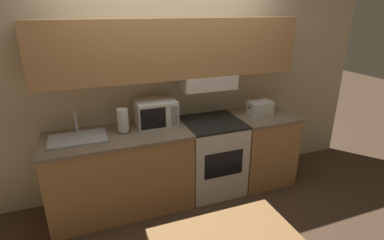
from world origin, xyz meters
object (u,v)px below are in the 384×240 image
stove_range (212,155)px  sink_basin (78,138)px  toaster (260,108)px  microwave (156,113)px  paper_towel_roll (123,121)px

stove_range → sink_basin: sink_basin is taller
stove_range → toaster: toaster is taller
stove_range → sink_basin: size_ratio=1.60×
toaster → microwave: bearing=175.4°
microwave → sink_basin: 0.85m
stove_range → sink_basin: 1.53m
toaster → paper_towel_roll: 1.65m
microwave → toaster: 1.29m
stove_range → microwave: 0.87m
microwave → paper_towel_roll: bearing=-167.9°
toaster → sink_basin: size_ratio=0.54×
microwave → sink_basin: microwave is taller
stove_range → sink_basin: (-1.46, -0.00, 0.46)m
paper_towel_roll → stove_range: bearing=-2.4°
toaster → paper_towel_roll: size_ratio=1.17×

